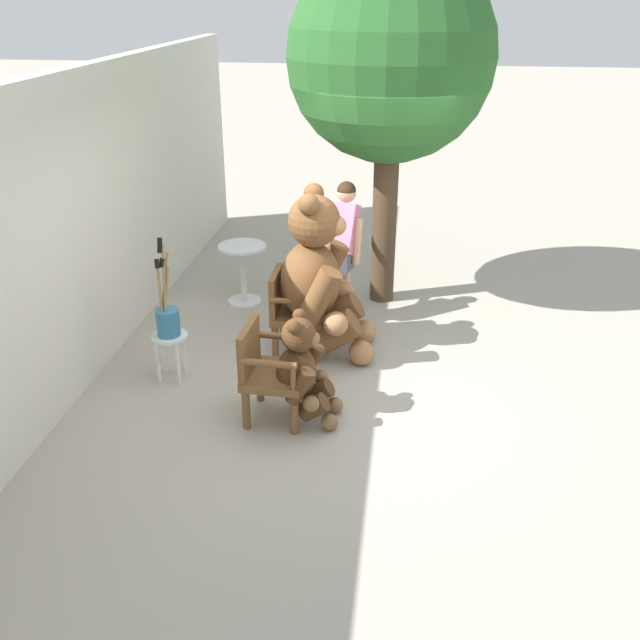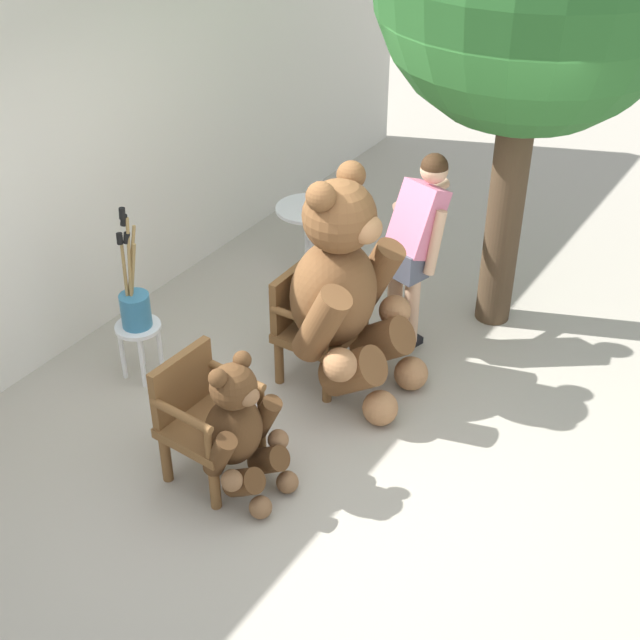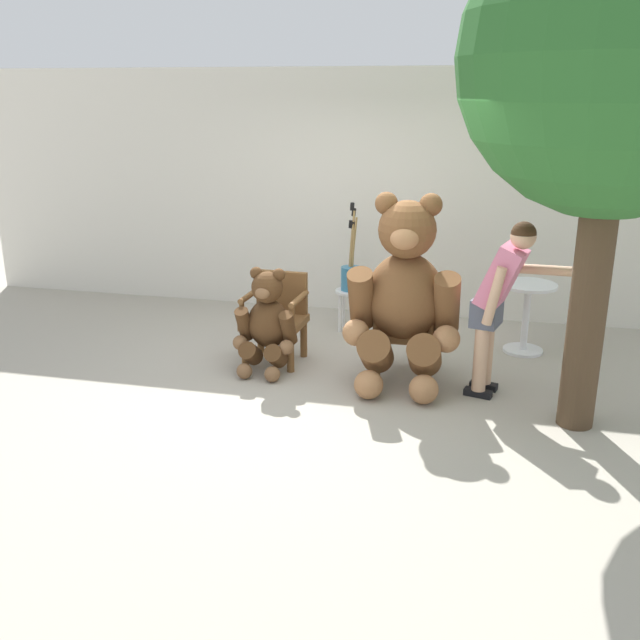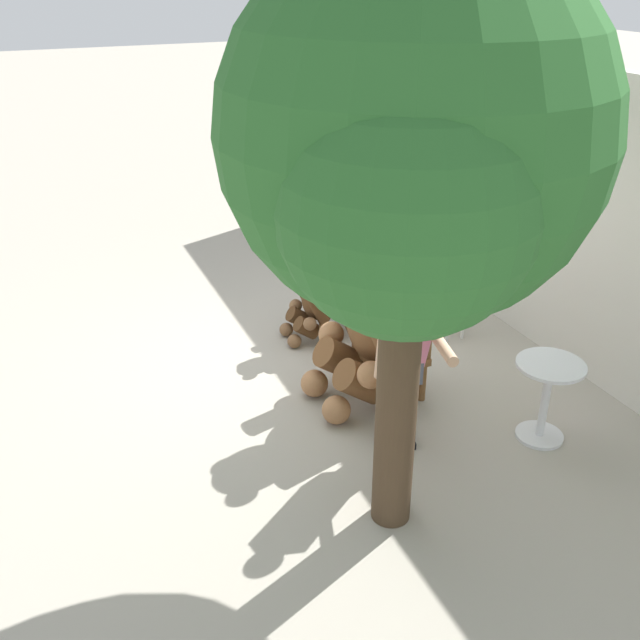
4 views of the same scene
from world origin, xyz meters
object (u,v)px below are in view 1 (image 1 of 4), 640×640
(person_visitor, at_px, (341,242))
(brush_bucket, at_px, (167,316))
(teddy_bear_small, at_px, (303,369))
(patio_tree, at_px, (397,61))
(wooden_chair_left, at_px, (269,369))
(wooden_chair_right, at_px, (293,309))
(teddy_bear_large, at_px, (320,276))
(white_stool, at_px, (170,345))
(round_side_table, at_px, (243,267))

(person_visitor, height_order, brush_bucket, person_visitor)
(teddy_bear_small, relative_size, person_visitor, 0.64)
(patio_tree, bearing_deg, wooden_chair_left, 162.39)
(wooden_chair_right, height_order, teddy_bear_small, teddy_bear_small)
(teddy_bear_large, bearing_deg, wooden_chair_left, 167.80)
(person_visitor, bearing_deg, patio_tree, -33.69)
(white_stool, bearing_deg, person_visitor, -43.43)
(wooden_chair_right, distance_m, person_visitor, 1.01)
(white_stool, relative_size, brush_bucket, 0.48)
(white_stool, bearing_deg, wooden_chair_left, -116.87)
(teddy_bear_small, height_order, white_stool, teddy_bear_small)
(teddy_bear_large, bearing_deg, person_visitor, -8.75)
(teddy_bear_small, bearing_deg, brush_bucket, 68.17)
(wooden_chair_right, relative_size, patio_tree, 0.22)
(person_visitor, bearing_deg, wooden_chair_left, 169.14)
(wooden_chair_right, bearing_deg, brush_bucket, 124.37)
(round_side_table, bearing_deg, wooden_chair_right, -145.27)
(round_side_table, bearing_deg, wooden_chair_left, -161.94)
(teddy_bear_large, distance_m, person_visitor, 0.83)
(brush_bucket, distance_m, round_side_table, 1.88)
(patio_tree, bearing_deg, wooden_chair_right, 150.13)
(teddy_bear_small, relative_size, white_stool, 2.17)
(teddy_bear_large, xyz_separation_m, patio_tree, (1.56, -0.62, 1.87))
(brush_bucket, relative_size, round_side_table, 1.33)
(brush_bucket, bearing_deg, wooden_chair_right, -55.63)
(teddy_bear_small, relative_size, patio_tree, 0.26)
(wooden_chair_left, height_order, white_stool, wooden_chair_left)
(teddy_bear_large, distance_m, teddy_bear_small, 1.32)
(brush_bucket, bearing_deg, patio_tree, -40.58)
(teddy_bear_large, height_order, brush_bucket, teddy_bear_large)
(wooden_chair_left, height_order, wooden_chair_right, same)
(wooden_chair_right, bearing_deg, white_stool, 124.45)
(teddy_bear_large, bearing_deg, patio_tree, -21.78)
(round_side_table, distance_m, patio_tree, 2.85)
(patio_tree, bearing_deg, brush_bucket, 139.42)
(wooden_chair_left, bearing_deg, white_stool, 63.13)
(wooden_chair_right, relative_size, teddy_bear_large, 0.50)
(patio_tree, bearing_deg, teddy_bear_large, 158.22)
(wooden_chair_right, height_order, teddy_bear_large, teddy_bear_large)
(white_stool, distance_m, patio_tree, 3.82)
(round_side_table, bearing_deg, white_stool, 171.35)
(wooden_chair_right, height_order, brush_bucket, brush_bucket)
(brush_bucket, bearing_deg, white_stool, -106.64)
(wooden_chair_left, bearing_deg, brush_bucket, 63.15)
(wooden_chair_left, xyz_separation_m, wooden_chair_right, (1.26, 0.00, 0.00))
(teddy_bear_large, distance_m, round_side_table, 1.59)
(white_stool, distance_m, brush_bucket, 0.29)
(teddy_bear_large, bearing_deg, wooden_chair_right, 90.44)
(wooden_chair_right, height_order, patio_tree, patio_tree)
(wooden_chair_right, relative_size, white_stool, 1.87)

